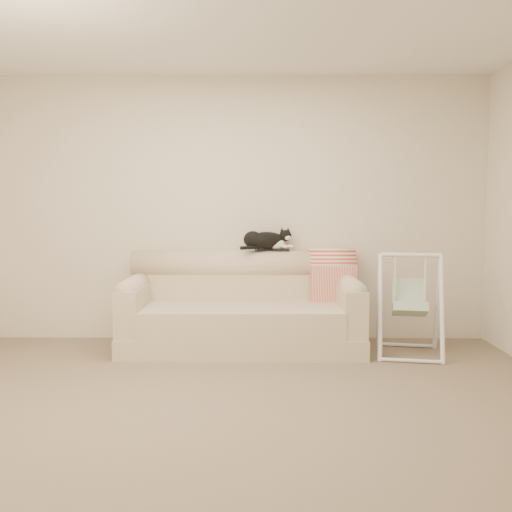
{
  "coord_description": "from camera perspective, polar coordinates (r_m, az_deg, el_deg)",
  "views": [
    {
      "loc": [
        0.27,
        -3.68,
        1.33
      ],
      "look_at": [
        0.23,
        1.27,
        0.9
      ],
      "focal_mm": 40.0,
      "sensor_mm": 36.0,
      "label": 1
    }
  ],
  "objects": [
    {
      "name": "remote_a",
      "position": [
        5.55,
        0.83,
        0.65
      ],
      "size": [
        0.18,
        0.12,
        0.03
      ],
      "color": "black",
      "rests_on": "sofa"
    },
    {
      "name": "remote_b",
      "position": [
        5.54,
        2.48,
        0.62
      ],
      "size": [
        0.17,
        0.06,
        0.02
      ],
      "color": "black",
      "rests_on": "sofa"
    },
    {
      "name": "baby_swing",
      "position": [
        5.29,
        15.09,
        -4.65
      ],
      "size": [
        0.65,
        0.69,
        0.93
      ],
      "color": "white",
      "rests_on": "ground"
    },
    {
      "name": "ground_plane",
      "position": [
        3.92,
        -3.61,
        -14.85
      ],
      "size": [
        5.0,
        5.0,
        0.0
      ],
      "primitive_type": "plane",
      "color": "brown",
      "rests_on": "ground"
    },
    {
      "name": "room_shell",
      "position": [
        3.69,
        -3.74,
        8.06
      ],
      "size": [
        5.04,
        4.04,
        2.6
      ],
      "color": "beige",
      "rests_on": "ground"
    },
    {
      "name": "throw_blanket",
      "position": [
        5.6,
        7.62,
        -1.25
      ],
      "size": [
        0.44,
        0.38,
        0.58
      ],
      "color": "red",
      "rests_on": "sofa"
    },
    {
      "name": "sofa",
      "position": [
        5.38,
        -1.35,
        -5.48
      ],
      "size": [
        2.2,
        0.93,
        0.9
      ],
      "color": "tan",
      "rests_on": "ground"
    },
    {
      "name": "tuxedo_cat",
      "position": [
        5.54,
        1.02,
        1.61
      ],
      "size": [
        0.53,
        0.36,
        0.22
      ],
      "color": "black",
      "rests_on": "sofa"
    }
  ]
}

